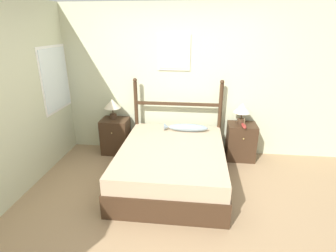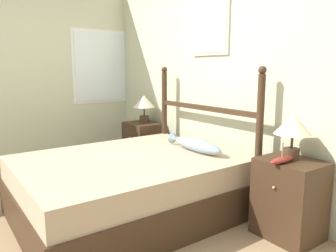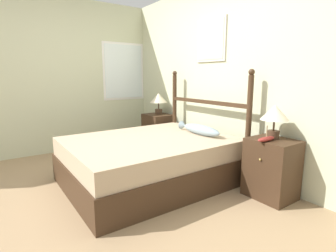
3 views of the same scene
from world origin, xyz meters
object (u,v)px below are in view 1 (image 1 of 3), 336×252
nightstand_right (241,142)px  model_boat (244,126)px  nightstand_left (116,136)px  table_lamp_right (242,109)px  bed (172,164)px  table_lamp_left (112,105)px  fish_pillow (186,128)px

nightstand_right → model_boat: model_boat is taller
nightstand_right → model_boat: (-0.00, -0.13, 0.34)m
nightstand_left → table_lamp_right: table_lamp_right is taller
nightstand_left → nightstand_right: bearing=0.0°
nightstand_left → table_lamp_right: 2.26m
bed → table_lamp_right: (1.08, 0.87, 0.62)m
nightstand_right → bed: bearing=-142.7°
table_lamp_right → nightstand_left: bearing=-179.3°
nightstand_right → table_lamp_left: table_lamp_left is taller
bed → model_boat: model_boat is taller
nightstand_right → model_boat: 0.36m
table_lamp_left → table_lamp_right: bearing=-0.2°
nightstand_right → table_lamp_right: bearing=134.7°
bed → model_boat: size_ratio=7.38×
nightstand_left → model_boat: bearing=-3.2°
table_lamp_left → model_boat: table_lamp_left is taller
nightstand_left → fish_pillow: size_ratio=0.87×
bed → nightstand_right: (1.11, 0.85, 0.05)m
fish_pillow → nightstand_right: bearing=11.5°
bed → table_lamp_left: (-1.14, 0.88, 0.62)m
nightstand_left → table_lamp_right: (2.19, 0.03, 0.57)m
model_boat → fish_pillow: model_boat is taller
nightstand_right → table_lamp_right: size_ratio=1.77×
table_lamp_left → table_lamp_right: size_ratio=1.00×
bed → nightstand_left: bearing=142.7°
table_lamp_left → model_boat: 2.26m
fish_pillow → bed: bearing=-104.8°
bed → table_lamp_right: table_lamp_right is taller
bed → nightstand_right: nightstand_right is taller
nightstand_right → table_lamp_right: 0.58m
fish_pillow → table_lamp_left: bearing=170.1°
bed → table_lamp_left: 1.57m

